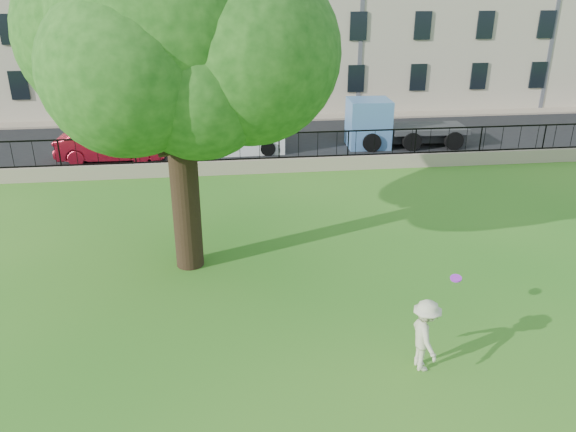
{
  "coord_description": "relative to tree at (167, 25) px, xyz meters",
  "views": [
    {
      "loc": [
        -2.47,
        -11.0,
        7.62
      ],
      "look_at": [
        -0.67,
        3.5,
        1.49
      ],
      "focal_mm": 35.0,
      "sensor_mm": 36.0,
      "label": 1
    }
  ],
  "objects": [
    {
      "name": "street",
      "position": [
        3.63,
        12.88,
        -6.62
      ],
      "size": [
        60.0,
        9.0,
        0.01
      ],
      "primitive_type": "cube",
      "color": "black",
      "rests_on": "ground"
    },
    {
      "name": "iron_railing",
      "position": [
        3.63,
        8.18,
        -5.47
      ],
      "size": [
        50.0,
        0.05,
        1.13
      ],
      "color": "black",
      "rests_on": "retaining_wall"
    },
    {
      "name": "blue_truck",
      "position": [
        10.2,
        11.58,
        -5.46
      ],
      "size": [
        5.64,
        2.21,
        2.33
      ],
      "primitive_type": "cube",
      "rotation": [
        0.0,
        0.0,
        -0.04
      ],
      "color": "#5384C4",
      "rests_on": "street"
    },
    {
      "name": "tree",
      "position": [
        0.0,
        0.0,
        0.0
      ],
      "size": [
        8.07,
        6.27,
        9.98
      ],
      "color": "black",
      "rests_on": "ground"
    },
    {
      "name": "man",
      "position": [
        5.2,
        -5.44,
        -5.81
      ],
      "size": [
        0.61,
        1.05,
        1.62
      ],
      "primitive_type": "imported",
      "rotation": [
        0.0,
        0.0,
        1.57
      ],
      "color": "beige",
      "rests_on": "ground"
    },
    {
      "name": "ground",
      "position": [
        3.63,
        -3.82,
        -6.62
      ],
      "size": [
        120.0,
        120.0,
        0.0
      ],
      "primitive_type": "plane",
      "color": "#24701A",
      "rests_on": "ground"
    },
    {
      "name": "frisbee",
      "position": [
        6.47,
        -3.88,
        -5.41
      ],
      "size": [
        0.28,
        0.27,
        0.12
      ],
      "primitive_type": "cylinder",
      "rotation": [
        0.21,
        -0.14,
        0.0
      ],
      "color": "#AA26D9"
    },
    {
      "name": "retaining_wall",
      "position": [
        3.63,
        8.18,
        -6.32
      ],
      "size": [
        50.0,
        0.4,
        0.6
      ],
      "primitive_type": "cube",
      "color": "tan",
      "rests_on": "ground"
    },
    {
      "name": "red_sedan",
      "position": [
        -3.74,
        10.68,
        -5.83
      ],
      "size": [
        4.86,
        1.87,
        1.58
      ],
      "primitive_type": "imported",
      "rotation": [
        0.0,
        0.0,
        1.53
      ],
      "color": "#B7162B",
      "rests_on": "street"
    },
    {
      "name": "sidewalk",
      "position": [
        3.63,
        18.08,
        -6.56
      ],
      "size": [
        60.0,
        1.4,
        0.12
      ],
      "primitive_type": "cube",
      "color": "tan",
      "rests_on": "ground"
    },
    {
      "name": "white_van",
      "position": [
        1.63,
        11.58,
        -5.56
      ],
      "size": [
        5.09,
        2.06,
        2.12
      ],
      "primitive_type": "cube",
      "rotation": [
        0.0,
        0.0,
        0.02
      ],
      "color": "white",
      "rests_on": "street"
    }
  ]
}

